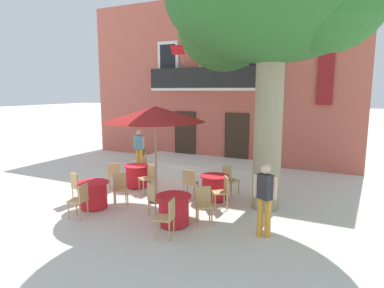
% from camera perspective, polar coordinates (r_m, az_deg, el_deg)
% --- Properties ---
extents(ground_plane, '(120.00, 120.00, 0.00)m').
position_cam_1_polar(ground_plane, '(11.28, -6.26, -7.77)').
color(ground_plane, silver).
extents(building_facade, '(13.00, 5.09, 7.50)m').
position_cam_1_polar(building_facade, '(17.15, 5.86, 10.72)').
color(building_facade, '#BC5B4C').
rests_on(building_facade, ground).
extents(entrance_step_platform, '(5.52, 2.37, 0.25)m').
position_cam_1_polar(entrance_step_platform, '(14.56, 1.32, -3.32)').
color(entrance_step_platform, silver).
rests_on(entrance_step_platform, ground).
extents(plane_tree, '(5.87, 5.16, 7.42)m').
position_cam_1_polar(plane_tree, '(9.52, 13.31, 22.71)').
color(plane_tree, gray).
rests_on(plane_tree, ground).
extents(cafe_table_near_tree, '(0.86, 0.86, 0.76)m').
position_cam_1_polar(cafe_table_near_tree, '(11.52, -9.51, -5.45)').
color(cafe_table_near_tree, red).
rests_on(cafe_table_near_tree, ground).
extents(cafe_chair_near_tree_0, '(0.56, 0.56, 0.91)m').
position_cam_1_polar(cafe_chair_near_tree_0, '(11.42, -13.30, -4.99)').
color(cafe_chair_near_tree_0, tan).
rests_on(cafe_chair_near_tree_0, ground).
extents(cafe_chair_near_tree_1, '(0.55, 0.55, 0.91)m').
position_cam_1_polar(cafe_chair_near_tree_1, '(10.85, -7.60, -5.58)').
color(cafe_chair_near_tree_1, tan).
rests_on(cafe_chair_near_tree_1, ground).
extents(cafe_chair_near_tree_2, '(0.41, 0.41, 0.91)m').
position_cam_1_polar(cafe_chair_near_tree_2, '(12.14, -7.87, -3.99)').
color(cafe_chair_near_tree_2, tan).
rests_on(cafe_chair_near_tree_2, ground).
extents(cafe_table_middle, '(0.86, 0.86, 0.76)m').
position_cam_1_polar(cafe_table_middle, '(8.26, -3.16, -11.29)').
color(cafe_table_middle, red).
rests_on(cafe_table_middle, ground).
extents(cafe_chair_middle_0, '(0.55, 0.55, 0.91)m').
position_cam_1_polar(cafe_chair_middle_0, '(8.35, 2.03, -10.05)').
color(cafe_chair_middle_0, tan).
rests_on(cafe_chair_middle_0, ground).
extents(cafe_chair_middle_1, '(0.54, 0.54, 0.91)m').
position_cam_1_polar(cafe_chair_middle_1, '(8.77, -6.41, -9.15)').
color(cafe_chair_middle_1, tan).
rests_on(cafe_chair_middle_1, ground).
extents(cafe_chair_middle_2, '(0.48, 0.48, 0.91)m').
position_cam_1_polar(cafe_chair_middle_2, '(7.53, -4.27, -12.29)').
color(cafe_chair_middle_2, tan).
rests_on(cafe_chair_middle_2, ground).
extents(cafe_table_front, '(0.86, 0.86, 0.76)m').
position_cam_1_polar(cafe_table_front, '(9.78, -16.64, -8.39)').
color(cafe_table_front, red).
rests_on(cafe_table_front, ground).
extents(cafe_chair_front_0, '(0.57, 0.57, 0.91)m').
position_cam_1_polar(cafe_chair_front_0, '(9.87, -12.33, -7.21)').
color(cafe_chair_front_0, tan).
rests_on(cafe_chair_front_0, ground).
extents(cafe_chair_front_1, '(0.50, 0.50, 0.91)m').
position_cam_1_polar(cafe_chair_front_1, '(10.34, -19.12, -6.76)').
color(cafe_chair_front_1, tan).
rests_on(cafe_chair_front_1, ground).
extents(cafe_chair_front_2, '(0.47, 0.47, 0.91)m').
position_cam_1_polar(cafe_chair_front_2, '(9.10, -18.79, -8.91)').
color(cafe_chair_front_2, tan).
rests_on(cafe_chair_front_2, ground).
extents(cafe_table_far_side, '(0.86, 0.86, 0.76)m').
position_cam_1_polar(cafe_table_far_side, '(10.08, 3.85, -7.47)').
color(cafe_table_far_side, red).
rests_on(cafe_table_far_side, ground).
extents(cafe_chair_far_side_0, '(0.56, 0.56, 0.91)m').
position_cam_1_polar(cafe_chair_far_side_0, '(9.36, 5.30, -7.94)').
color(cafe_chair_far_side_0, tan).
rests_on(cafe_chair_far_side_0, ground).
extents(cafe_chair_far_side_1, '(0.53, 0.53, 0.91)m').
position_cam_1_polar(cafe_chair_far_side_1, '(10.61, 6.48, -5.89)').
color(cafe_chair_far_side_1, tan).
rests_on(cafe_chair_far_side_1, ground).
extents(cafe_chair_far_side_2, '(0.45, 0.45, 0.91)m').
position_cam_1_polar(cafe_chair_far_side_2, '(10.17, -0.37, -6.50)').
color(cafe_chair_far_side_2, tan).
rests_on(cafe_chair_far_side_2, ground).
extents(cafe_umbrella, '(2.90, 2.90, 2.85)m').
position_cam_1_polar(cafe_umbrella, '(9.58, -6.40, 5.13)').
color(cafe_umbrella, '#997A56').
rests_on(cafe_umbrella, ground).
extents(ground_planter_left, '(0.32, 0.32, 0.62)m').
position_cam_1_polar(ground_planter_left, '(16.10, -8.66, -1.40)').
color(ground_planter_left, slate).
rests_on(ground_planter_left, ground).
extents(pedestrian_near_entrance, '(0.53, 0.36, 1.69)m').
position_cam_1_polar(pedestrian_near_entrance, '(7.62, 12.45, -8.81)').
color(pedestrian_near_entrance, gold).
rests_on(pedestrian_near_entrance, ground).
extents(pedestrian_mid_plaza, '(0.53, 0.32, 1.66)m').
position_cam_1_polar(pedestrian_mid_plaza, '(13.96, -9.12, -0.57)').
color(pedestrian_mid_plaza, gold).
rests_on(pedestrian_mid_plaza, ground).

